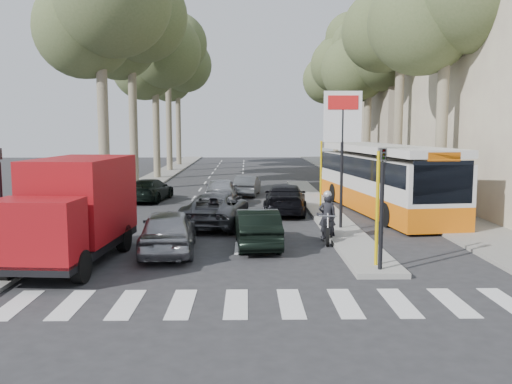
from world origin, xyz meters
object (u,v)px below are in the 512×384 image
at_px(dark_hatchback, 257,228).
at_px(silver_hatchback, 168,231).
at_px(city_bus, 381,176).
at_px(red_truck, 75,208).
at_px(motorcycle, 327,218).

bearing_deg(dark_hatchback, silver_hatchback, 13.87).
height_order(silver_hatchback, city_bus, city_bus).
distance_m(silver_hatchback, red_truck, 3.10).
xyz_separation_m(city_bus, motorcycle, (-3.71, -6.89, -0.90)).
relative_size(city_bus, motorcycle, 5.82).
distance_m(red_truck, city_bus, 15.63).
bearing_deg(motorcycle, dark_hatchback, -152.60).
relative_size(silver_hatchback, city_bus, 0.34).
height_order(dark_hatchback, red_truck, red_truck).
relative_size(silver_hatchback, dark_hatchback, 1.08).
xyz_separation_m(red_truck, city_bus, (11.98, 10.05, 0.06)).
bearing_deg(motorcycle, silver_hatchback, -154.39).
relative_size(dark_hatchback, city_bus, 0.32).
height_order(dark_hatchback, motorcycle, motorcycle).
bearing_deg(silver_hatchback, red_truck, 20.91).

